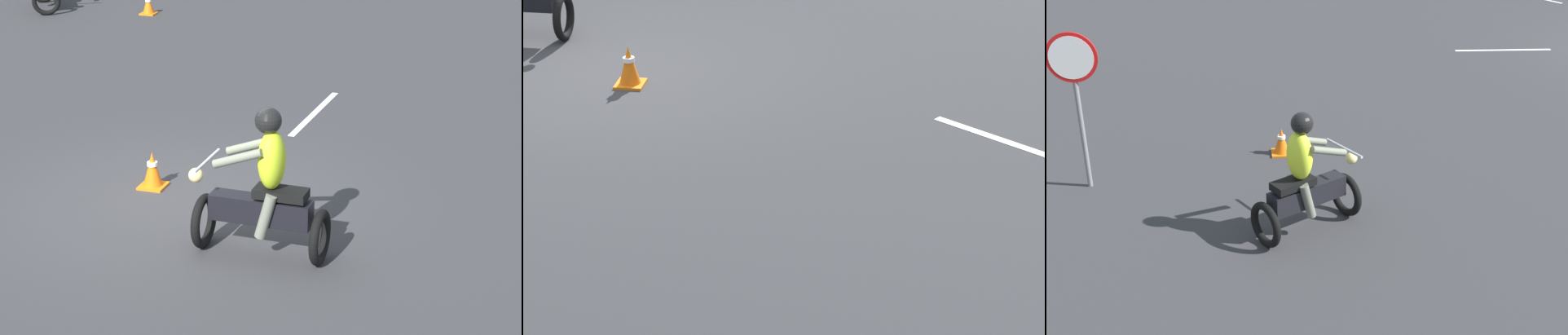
{
  "view_description": "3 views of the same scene",
  "coord_description": "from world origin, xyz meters",
  "views": [
    {
      "loc": [
        -10.39,
        -4.33,
        4.84
      ],
      "look_at": [
        -1.07,
        -1.38,
        1.0
      ],
      "focal_mm": 70.0,
      "sensor_mm": 36.0,
      "label": 1
    },
    {
      "loc": [
        10.69,
        3.46,
        4.34
      ],
      "look_at": [
        3.93,
        2.64,
        0.9
      ],
      "focal_mm": 70.0,
      "sensor_mm": 36.0,
      "label": 2
    },
    {
      "loc": [
        9.71,
        14.79,
        4.94
      ],
      "look_at": [
        8.93,
        6.67,
        0.9
      ],
      "focal_mm": 50.0,
      "sensor_mm": 36.0,
      "label": 3
    }
  ],
  "objects": [
    {
      "name": "lane_stripe_e",
      "position": [
        3.73,
        -0.72,
        0.0
      ],
      "size": [
        2.2,
        0.21,
        0.01
      ],
      "primitive_type": "cube",
      "rotation": [
        0.0,
        0.0,
        1.52
      ],
      "color": "silver",
      "rests_on": "ground"
    },
    {
      "name": "traffic_cone_near_right",
      "position": [
        9.11,
        4.33,
        0.21
      ],
      "size": [
        0.32,
        0.32,
        0.43
      ],
      "color": "orange",
      "rests_on": "ground"
    },
    {
      "name": "traffic_cone_far_right",
      "position": [
        0.32,
        0.46,
        0.22
      ],
      "size": [
        0.32,
        0.32,
        0.46
      ],
      "color": "orange",
      "rests_on": "ground"
    },
    {
      "name": "ground_plane",
      "position": [
        0.0,
        0.0,
        0.0
      ],
      "size": [
        120.0,
        120.0,
        0.0
      ],
      "primitive_type": "plane",
      "color": "#333335"
    },
    {
      "name": "motorcycle_rider_foreground",
      "position": [
        -1.07,
        -1.42,
        0.73
      ],
      "size": [
        0.7,
        1.52,
        1.66
      ],
      "rotation": [
        0.0,
        0.0,
        6.26
      ],
      "color": "black",
      "rests_on": "ground"
    }
  ]
}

